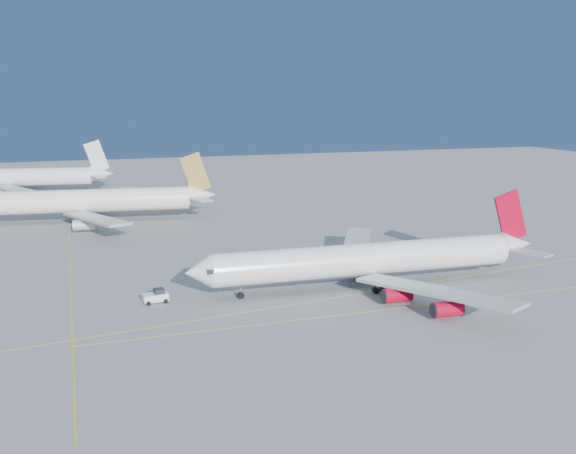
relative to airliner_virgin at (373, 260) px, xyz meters
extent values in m
plane|color=slate|center=(-10.11, 1.94, -4.85)|extent=(500.00, 500.00, 0.00)
cube|color=#D4BF0B|center=(-5.11, -12.06, -4.84)|extent=(90.00, 0.18, 0.02)
cube|color=#D4BF0B|center=(-10.11, -4.06, -4.84)|extent=(118.86, 16.88, 0.02)
cube|color=#D4BF0B|center=(-50.11, 31.94, -4.84)|extent=(0.18, 140.00, 0.02)
cylinder|color=white|center=(-1.42, 0.05, 0.16)|extent=(54.11, 7.55, 5.59)
cone|color=white|center=(-30.49, 1.11, 0.16)|extent=(4.54, 5.74, 5.59)
cone|color=white|center=(28.90, -1.05, 0.74)|extent=(6.93, 5.55, 5.31)
cube|color=black|center=(-28.66, 1.04, 0.74)|extent=(1.73, 5.36, 0.67)
cube|color=#B7B7BC|center=(2.89, -15.76, -1.37)|extent=(15.86, 27.55, 0.53)
cube|color=#B7B7BC|center=(4.03, 15.51, -1.37)|extent=(17.53, 26.98, 0.53)
cube|color=#A60721|center=(27.46, -1.00, 6.13)|extent=(7.42, 0.70, 10.19)
cylinder|color=gray|center=(-23.52, 0.86, -3.21)|extent=(0.23, 0.23, 2.22)
cylinder|color=black|center=(-23.52, 0.86, -4.32)|extent=(1.08, 0.71, 1.06)
cylinder|color=gray|center=(-0.60, -3.93, -3.21)|extent=(0.31, 0.31, 2.22)
cylinder|color=black|center=(-0.60, -3.93, -4.32)|extent=(1.09, 0.90, 1.06)
cylinder|color=gray|center=(-0.31, 3.96, -3.21)|extent=(0.31, 0.31, 2.22)
cylinder|color=black|center=(-0.31, 3.96, -4.32)|extent=(1.09, 0.90, 1.06)
cylinder|color=#A60721|center=(-0.82, -10.59, -3.18)|extent=(4.71, 2.57, 2.41)
cylinder|color=#A60721|center=(2.96, -19.12, -3.18)|extent=(4.71, 2.57, 2.41)
cylinder|color=#A60721|center=(-0.05, 10.62, -3.18)|extent=(4.71, 2.57, 2.41)
cylinder|color=#A60721|center=(4.34, 18.85, -3.18)|extent=(4.71, 2.57, 2.41)
cylinder|color=silver|center=(-46.83, 78.11, 0.74)|extent=(56.74, 13.27, 6.18)
cone|color=silver|center=(-15.08, 74.06, 1.39)|extent=(8.28, 6.79, 5.87)
cube|color=#B7B7BC|center=(-43.79, 60.54, -0.96)|extent=(15.04, 30.56, 0.60)
cube|color=#B7B7BC|center=(-39.47, 94.36, -0.96)|extent=(21.34, 28.46, 0.60)
cube|color=#A66F3E|center=(-16.70, 74.27, 7.44)|extent=(8.34, 1.54, 11.48)
cylinder|color=gray|center=(-46.31, 73.62, -3.00)|extent=(0.35, 0.35, 2.50)
cylinder|color=black|center=(-46.31, 73.62, -4.25)|extent=(1.31, 1.12, 1.19)
cylinder|color=gray|center=(-45.20, 82.33, -3.00)|extent=(0.35, 0.35, 2.50)
cylinder|color=black|center=(-45.20, 82.33, -4.25)|extent=(1.31, 1.12, 1.19)
cylinder|color=#B7B7BC|center=(-46.49, 63.95, -2.99)|extent=(5.51, 3.35, 2.71)
cylinder|color=#B7B7BC|center=(-42.94, 91.74, -2.99)|extent=(5.51, 3.35, 2.71)
cylinder|color=white|center=(-69.02, 138.35, 0.72)|extent=(54.87, 13.69, 6.11)
cone|color=white|center=(-38.24, 134.00, 1.37)|extent=(8.37, 6.82, 5.80)
cube|color=#B7B7BC|center=(-66.39, 121.25, -0.96)|extent=(14.42, 29.76, 0.60)
cube|color=#B7B7BC|center=(-61.75, 154.05, -0.96)|extent=(21.15, 27.55, 0.60)
cube|color=silver|center=(-39.86, 134.22, 7.43)|extent=(8.38, 1.66, 11.54)
cylinder|color=gray|center=(-68.56, 133.88, -2.99)|extent=(0.35, 0.35, 2.51)
cylinder|color=black|center=(-68.56, 133.88, -4.25)|extent=(1.33, 1.14, 1.20)
cylinder|color=gray|center=(-67.33, 142.52, -2.99)|extent=(0.35, 0.35, 2.51)
cylinder|color=black|center=(-67.33, 142.52, -4.25)|extent=(1.33, 1.14, 1.20)
cylinder|color=#B7B7BC|center=(-69.02, 124.60, -3.01)|extent=(5.57, 3.43, 2.73)
cylinder|color=#B7B7BC|center=(-65.21, 151.56, -3.01)|extent=(5.57, 3.43, 2.73)
cube|color=white|center=(-37.16, 3.19, -3.95)|extent=(4.19, 2.44, 1.20)
cube|color=black|center=(-36.57, 3.26, -3.05)|extent=(1.78, 1.87, 0.90)
cylinder|color=black|center=(-38.43, 1.99, -4.50)|extent=(0.73, 0.43, 0.70)
cylinder|color=black|center=(-38.67, 4.07, -4.50)|extent=(0.73, 0.43, 0.70)
cylinder|color=black|center=(-35.66, 2.31, -4.50)|extent=(0.73, 0.43, 0.70)
cylinder|color=black|center=(-35.89, 4.39, -4.50)|extent=(0.73, 0.43, 0.70)
camera|label=1|loc=(-48.97, -97.57, 27.95)|focal=40.00mm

